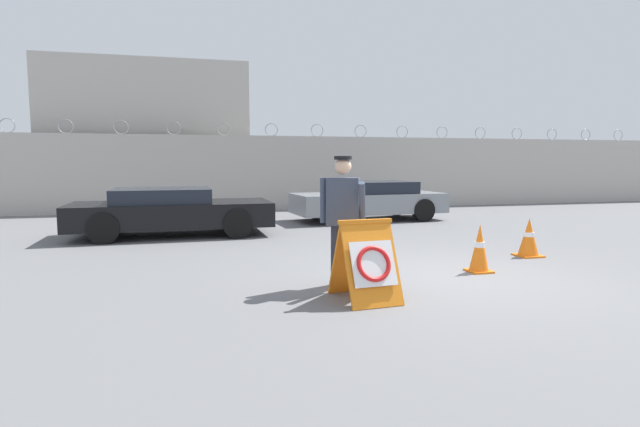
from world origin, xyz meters
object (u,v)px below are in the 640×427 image
(barricade_sign, at_px, (367,261))
(traffic_cone_mid, at_px, (529,237))
(traffic_cone_near, at_px, (479,248))
(parked_car_rear_sedan, at_px, (369,200))
(security_guard, at_px, (343,214))
(parked_car_front_coupe, at_px, (171,211))

(barricade_sign, bearing_deg, traffic_cone_mid, 22.84)
(barricade_sign, xyz_separation_m, traffic_cone_near, (2.27, 1.09, -0.13))
(barricade_sign, height_order, traffic_cone_near, barricade_sign)
(traffic_cone_mid, height_order, parked_car_rear_sedan, parked_car_rear_sedan)
(traffic_cone_near, relative_size, traffic_cone_mid, 1.08)
(barricade_sign, xyz_separation_m, parked_car_rear_sedan, (3.01, 8.13, 0.09))
(security_guard, distance_m, traffic_cone_mid, 4.19)
(traffic_cone_near, distance_m, traffic_cone_mid, 1.85)
(traffic_cone_mid, bearing_deg, barricade_sign, -152.40)
(traffic_cone_mid, bearing_deg, traffic_cone_near, -149.86)
(parked_car_front_coupe, bearing_deg, barricade_sign, -69.41)
(traffic_cone_mid, bearing_deg, parked_car_rear_sedan, 98.03)
(barricade_sign, height_order, parked_car_rear_sedan, parked_car_rear_sedan)
(traffic_cone_mid, height_order, parked_car_front_coupe, parked_car_front_coupe)
(barricade_sign, bearing_deg, traffic_cone_near, 20.98)
(security_guard, bearing_deg, barricade_sign, -61.47)
(traffic_cone_near, relative_size, parked_car_front_coupe, 0.17)
(barricade_sign, relative_size, parked_car_front_coupe, 0.22)
(barricade_sign, xyz_separation_m, traffic_cone_mid, (3.87, 2.02, -0.16))
(traffic_cone_mid, relative_size, parked_car_front_coupe, 0.15)
(traffic_cone_near, bearing_deg, parked_car_front_coupe, 132.61)
(parked_car_rear_sedan, bearing_deg, parked_car_front_coupe, 12.95)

